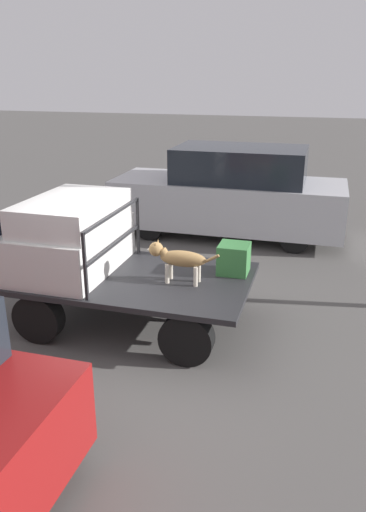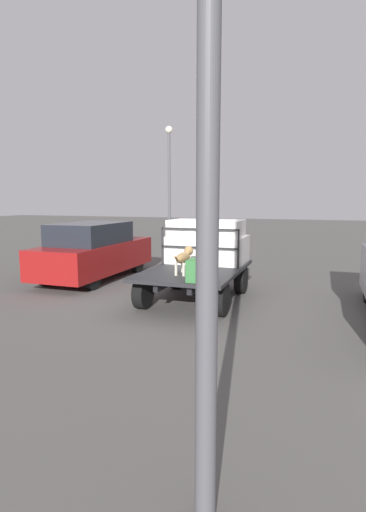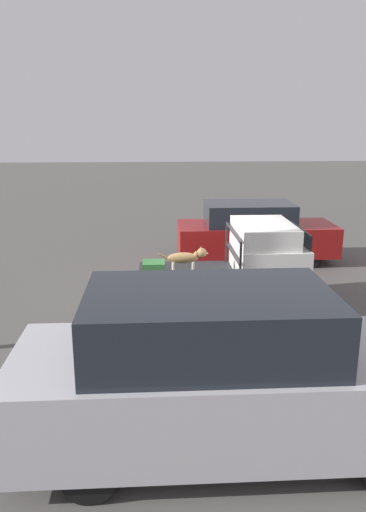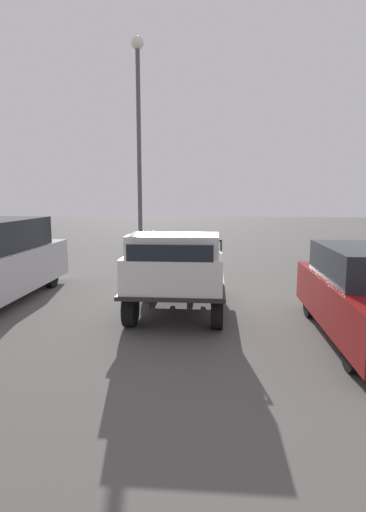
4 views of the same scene
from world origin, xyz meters
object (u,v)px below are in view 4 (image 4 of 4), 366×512
at_px(cargo_crate, 163,259).
at_px(light_pole_near, 139,122).
at_px(dog, 183,258).
at_px(flatbed_truck, 178,288).

bearing_deg(cargo_crate, light_pole_near, -162.62).
xyz_separation_m(dog, cargo_crate, (-0.72, -0.57, -0.15)).
height_order(cargo_crate, light_pole_near, light_pole_near).
bearing_deg(light_pole_near, cargo_crate, 17.38).
xyz_separation_m(dog, light_pole_near, (-5.64, -2.11, 4.20)).
bearing_deg(dog, light_pole_near, -140.32).
height_order(flatbed_truck, light_pole_near, light_pole_near).
height_order(flatbed_truck, dog, dog).
xyz_separation_m(flatbed_truck, cargo_crate, (-1.43, -0.52, 0.44)).
bearing_deg(cargo_crate, flatbed_truck, 20.06).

